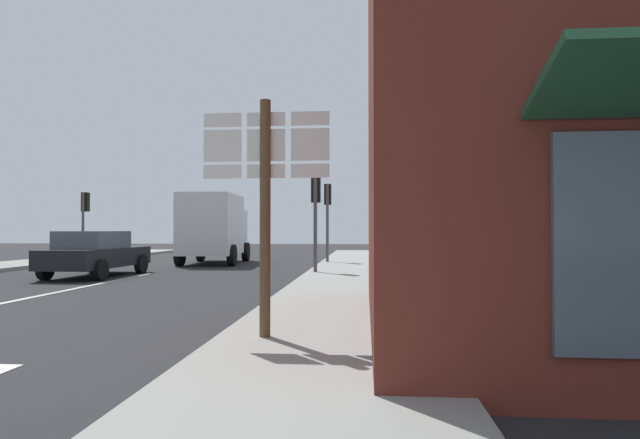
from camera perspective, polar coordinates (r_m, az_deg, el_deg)
The scene contains 9 objects.
ground_plane at distance 17.22m, azimuth -20.71°, elevation -6.10°, with size 80.00×80.00×0.00m, color #232326.
sidewalk_right at distance 13.55m, azimuth 2.80°, elevation -7.24°, with size 2.85×44.00×0.14m, color gray.
lane_centre_stripe at distance 13.74m, azimuth -28.01°, elevation -7.30°, with size 0.16×12.00×0.01m, color silver.
sedan_far at distance 18.44m, azimuth -23.21°, elevation -3.38°, with size 2.05×4.24×1.47m.
delivery_truck at distance 23.88m, azimuth -11.43°, elevation -0.78°, with size 2.72×5.11×3.05m.
route_sign_post at distance 6.84m, azimuth -5.95°, elevation 2.98°, with size 1.66×0.14×3.20m.
traffic_light_far_right at distance 22.74m, azimuth 0.84°, elevation 1.60°, with size 0.30×0.49×3.50m.
traffic_light_far_left at distance 27.11m, azimuth -24.21°, elevation 0.91°, with size 0.30×0.49×3.28m.
traffic_light_near_right at distance 17.30m, azimuth -0.47°, elevation 2.00°, with size 0.30×0.49×3.32m.
Camera 1 is at (7.42, -5.47, 1.51)m, focal length 29.43 mm.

